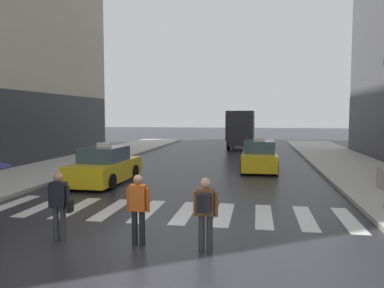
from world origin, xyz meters
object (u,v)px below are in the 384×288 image
object	(u,v)px
taxi_lead	(105,167)
box_truck	(241,128)
taxi_second	(259,157)
pedestrian_plain_coat	(138,205)
pedestrian_with_backpack	(205,209)
pedestrian_with_handbag	(59,202)

from	to	relation	value
taxi_lead	box_truck	size ratio (longest dim) A/B	0.61
taxi_second	pedestrian_plain_coat	size ratio (longest dim) A/B	2.76
taxi_second	box_truck	xyz separation A→B (m)	(-1.50, 13.27, 1.13)
taxi_second	pedestrian_plain_coat	distance (m)	12.86
pedestrian_with_backpack	pedestrian_plain_coat	bearing A→B (deg)	173.93
pedestrian_plain_coat	pedestrian_with_handbag	bearing A→B (deg)	179.89
pedestrian_with_handbag	pedestrian_plain_coat	size ratio (longest dim) A/B	1.00
taxi_lead	pedestrian_with_handbag	bearing A→B (deg)	-75.27
taxi_lead	pedestrian_plain_coat	distance (m)	8.38
taxi_lead	pedestrian_with_handbag	xyz separation A→B (m)	(1.95, -7.40, 0.21)
pedestrian_with_handbag	box_truck	bearing A→B (deg)	82.77
pedestrian_with_backpack	taxi_lead	bearing A→B (deg)	126.00
taxi_second	pedestrian_with_handbag	size ratio (longest dim) A/B	2.76
box_truck	pedestrian_with_backpack	distance (m)	26.01
taxi_second	pedestrian_with_backpack	xyz separation A→B (m)	(-1.22, -12.72, 0.25)
box_truck	pedestrian_with_handbag	size ratio (longest dim) A/B	4.59
taxi_lead	pedestrian_with_handbag	size ratio (longest dim) A/B	2.78
taxi_second	pedestrian_plain_coat	bearing A→B (deg)	-102.62
taxi_second	taxi_lead	bearing A→B (deg)	-142.59
pedestrian_plain_coat	taxi_lead	bearing A→B (deg)	117.86
taxi_lead	taxi_second	size ratio (longest dim) A/B	1.01
taxi_second	pedestrian_with_backpack	size ratio (longest dim) A/B	2.76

